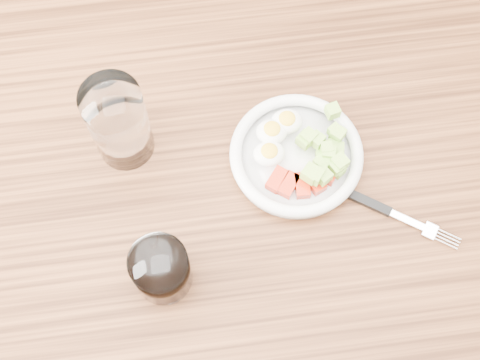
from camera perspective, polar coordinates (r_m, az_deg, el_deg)
name	(u,v)px	position (r m, az deg, el deg)	size (l,w,h in m)	color
ground	(245,302)	(1.68, 0.39, -10.35)	(4.00, 4.00, 0.00)	brown
dining_table	(247,216)	(1.03, 0.63, -3.11)	(1.50, 0.90, 0.77)	brown
bowl	(297,154)	(0.94, 4.86, 2.23)	(0.19, 0.19, 0.05)	white
fork	(377,207)	(0.94, 11.62, -2.23)	(0.17, 0.12, 0.01)	black
water_glass	(119,123)	(0.91, -10.32, 4.83)	(0.08, 0.08, 0.14)	white
coffee_glass	(161,270)	(0.86, -6.74, -7.63)	(0.08, 0.08, 0.09)	white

